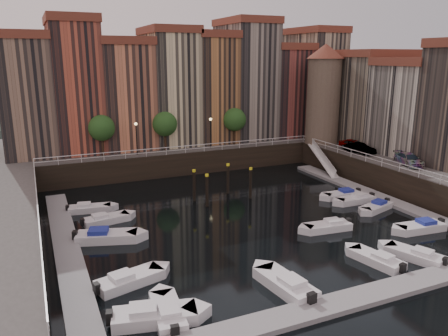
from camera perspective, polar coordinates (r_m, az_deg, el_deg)
name	(u,v)px	position (r m, az deg, el deg)	size (l,w,h in m)	color
ground	(240,215)	(43.07, 2.06, -6.15)	(200.00, 200.00, 0.00)	black
quay_far	(164,150)	(66.12, -7.84, 2.37)	(80.00, 20.00, 3.00)	black
dock_left	(66,245)	(38.28, -19.92, -9.47)	(2.00, 28.00, 0.35)	gray
dock_right	(375,195)	(51.15, 19.15, -3.40)	(2.00, 28.00, 0.35)	gray
dock_near	(357,298)	(30.12, 16.94, -15.98)	(30.00, 2.00, 0.35)	gray
mountains	(94,80)	(147.69, -16.65, 10.99)	(145.00, 100.00, 18.00)	#2D382D
far_terrace	(189,86)	(63.46, -4.57, 10.59)	(48.70, 10.30, 17.50)	#846854
right_terrace	(419,102)	(59.93, 24.07, 7.84)	(9.30, 24.30, 14.00)	#7B715D
corner_tower	(324,93)	(63.42, 12.87, 9.59)	(5.20, 5.20, 13.80)	#6B5B4C
promenade_trees	(170,124)	(57.48, -7.10, 5.75)	(21.20, 3.20, 5.20)	black
street_lamps	(175,130)	(56.74, -6.46, 4.95)	(10.36, 0.36, 4.18)	black
railings	(220,166)	(46.18, -0.55, 0.21)	(36.08, 34.04, 0.52)	white
gangway	(323,159)	(59.37, 12.76, 1.19)	(2.78, 8.32, 3.73)	white
mooring_pilings	(220,185)	(47.04, -0.49, -2.23)	(6.30, 3.51, 3.78)	black
boat_left_0	(152,316)	(27.18, -9.32, -18.54)	(5.33, 2.95, 1.19)	silver
boat_left_1	(129,280)	(31.22, -12.36, -14.10)	(4.98, 2.93, 1.12)	silver
boat_left_2	(105,237)	(38.40, -15.23, -8.63)	(5.40, 3.32, 1.21)	silver
boat_left_3	(105,219)	(42.42, -15.27, -6.50)	(4.56, 2.25, 1.02)	silver
boat_left_4	(89,208)	(45.88, -17.25, -5.06)	(4.41, 2.25, 0.99)	silver
boat_right_0	(421,227)	(42.92, 24.35, -7.03)	(4.79, 2.15, 1.08)	silver
boat_right_1	(377,207)	(46.90, 19.32, -4.81)	(4.39, 2.66, 0.98)	silver
boat_right_2	(356,199)	(48.53, 16.86, -3.96)	(4.49, 1.74, 1.03)	silver
boat_right_3	(343,195)	(49.83, 15.23, -3.36)	(4.48, 1.80, 1.02)	silver
boat_near_0	(168,313)	(27.42, -7.34, -18.26)	(2.11, 4.62, 1.04)	silver
boat_near_1	(286,285)	(30.23, 8.15, -14.84)	(2.50, 5.33, 1.20)	silver
boat_near_2	(377,259)	(35.27, 19.37, -11.20)	(2.45, 4.58, 1.03)	silver
boat_near_3	(416,255)	(37.03, 23.76, -10.37)	(3.06, 4.63, 1.04)	silver
car_a	(354,145)	(60.21, 16.59, 2.86)	(1.64, 4.07, 1.39)	gray
car_b	(360,149)	(58.11, 17.33, 2.37)	(1.41, 4.05, 1.33)	gray
car_c	(409,160)	(53.82, 23.00, 0.94)	(1.83, 4.51, 1.31)	gray
boat_extra_950	(328,226)	(40.44, 13.48, -7.42)	(4.58, 2.07, 1.03)	silver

